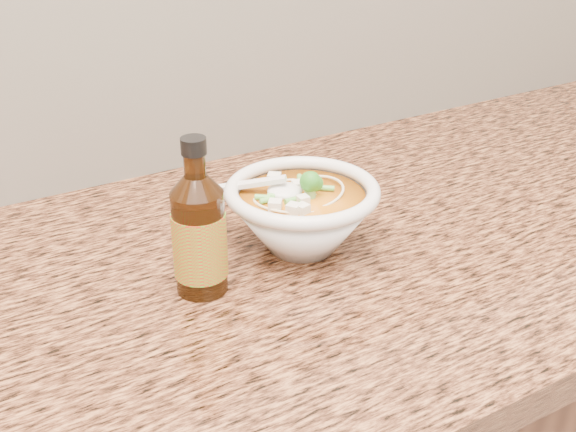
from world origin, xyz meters
TOP-DOWN VIEW (x-y plane):
  - counter_slab at (0.00, 1.68)m, footprint 4.00×0.68m
  - soup_bowl at (0.30, 1.67)m, footprint 0.19×0.19m
  - hot_sauce_bottle at (0.16, 1.65)m, footprint 0.07×0.07m

SIDE VIEW (x-z plane):
  - counter_slab at x=0.00m, z-range 0.86..0.90m
  - soup_bowl at x=0.30m, z-range 0.89..1.00m
  - hot_sauce_bottle at x=0.16m, z-range 0.88..1.06m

